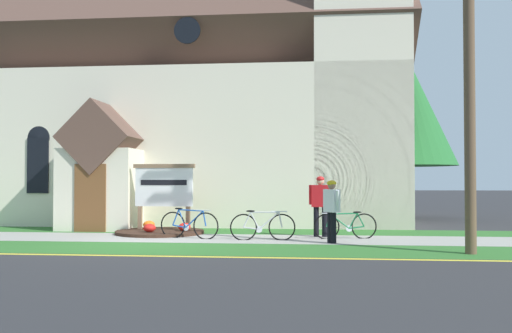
# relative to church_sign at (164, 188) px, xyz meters

# --- Properties ---
(ground) EXTENTS (140.00, 140.00, 0.00)m
(ground) POSITION_rel_church_sign_xyz_m (0.22, 1.03, -1.36)
(ground) COLOR #2B2B2D
(sidewalk_slab) EXTENTS (32.00, 2.31, 0.01)m
(sidewalk_slab) POSITION_rel_church_sign_xyz_m (0.36, -1.59, -1.36)
(sidewalk_slab) COLOR #99968E
(sidewalk_slab) RESTS_ON ground
(grass_verge) EXTENTS (32.00, 2.28, 0.01)m
(grass_verge) POSITION_rel_church_sign_xyz_m (0.36, -3.88, -1.36)
(grass_verge) COLOR #2D6628
(grass_verge) RESTS_ON ground
(church_lawn) EXTENTS (24.00, 1.98, 0.01)m
(church_lawn) POSITION_rel_church_sign_xyz_m (0.36, 0.56, -1.36)
(church_lawn) COLOR #2D6628
(church_lawn) RESTS_ON ground
(curb_paint_stripe) EXTENTS (28.00, 0.16, 0.01)m
(curb_paint_stripe) POSITION_rel_church_sign_xyz_m (0.36, -5.17, -1.36)
(curb_paint_stripe) COLOR yellow
(curb_paint_stripe) RESTS_ON ground
(church_building) EXTENTS (15.33, 11.57, 13.51)m
(church_building) POSITION_rel_church_sign_xyz_m (0.82, 6.11, 3.65)
(church_building) COLOR beige
(church_building) RESTS_ON ground
(church_sign) EXTENTS (1.93, 0.18, 2.09)m
(church_sign) POSITION_rel_church_sign_xyz_m (0.00, 0.00, 0.00)
(church_sign) COLOR #7F6047
(church_sign) RESTS_ON ground
(flower_bed) EXTENTS (2.61, 2.61, 0.34)m
(flower_bed) POSITION_rel_church_sign_xyz_m (0.00, -0.44, -1.29)
(flower_bed) COLOR #382319
(flower_bed) RESTS_ON ground
(bicycle_black) EXTENTS (1.70, 0.43, 0.86)m
(bicycle_black) POSITION_rel_church_sign_xyz_m (1.16, -1.67, -0.98)
(bicycle_black) COLOR black
(bicycle_black) RESTS_ON ground
(bicycle_yellow) EXTENTS (1.73, 0.26, 0.82)m
(bicycle_yellow) POSITION_rel_church_sign_xyz_m (3.20, -1.89, -0.99)
(bicycle_yellow) COLOR black
(bicycle_yellow) RESTS_ON ground
(bicycle_silver) EXTENTS (1.72, 0.40, 0.77)m
(bicycle_silver) POSITION_rel_church_sign_xyz_m (5.42, -1.33, -1.00)
(bicycle_silver) COLOR black
(bicycle_silver) RESTS_ON ground
(cyclist_in_orange_jersey) EXTENTS (0.64, 0.31, 1.71)m
(cyclist_in_orange_jersey) POSITION_rel_church_sign_xyz_m (4.74, -0.88, -0.36)
(cyclist_in_orange_jersey) COLOR black
(cyclist_in_orange_jersey) RESTS_ON ground
(cyclist_in_green_jersey) EXTENTS (0.43, 0.69, 1.60)m
(cyclist_in_green_jersey) POSITION_rel_church_sign_xyz_m (5.00, -2.44, -0.44)
(cyclist_in_green_jersey) COLOR black
(cyclist_in_green_jersey) RESTS_ON ground
(utility_pole) EXTENTS (3.12, 0.28, 9.20)m
(utility_pole) POSITION_rel_church_sign_xyz_m (7.84, -4.14, 3.72)
(utility_pole) COLOR brown
(utility_pole) RESTS_ON ground
(roadside_conifer) EXTENTS (4.33, 4.33, 7.07)m
(roadside_conifer) POSITION_rel_church_sign_xyz_m (8.31, 6.96, 3.26)
(roadside_conifer) COLOR #3D2D1E
(roadside_conifer) RESTS_ON ground
(yard_deciduous_tree) EXTENTS (3.74, 3.74, 5.52)m
(yard_deciduous_tree) POSITION_rel_church_sign_xyz_m (-6.19, 4.42, 2.67)
(yard_deciduous_tree) COLOR #4C3823
(yard_deciduous_tree) RESTS_ON ground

